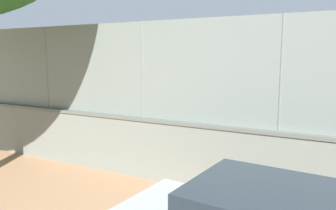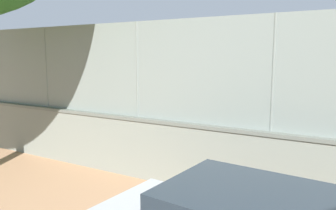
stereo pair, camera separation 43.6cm
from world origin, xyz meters
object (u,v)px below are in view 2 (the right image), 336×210
object	(u,v)px
player_near_wall_returning	(168,102)
courtside_bench	(72,130)
player_baseline_waiting	(189,115)
sports_ball	(154,98)

from	to	relation	value
player_near_wall_returning	courtside_bench	distance (m)	4.78
player_baseline_waiting	sports_ball	size ratio (longest dim) A/B	14.70
player_near_wall_returning	player_baseline_waiting	xyz separation A→B (m)	(-2.29, 2.58, 0.01)
player_near_wall_returning	player_baseline_waiting	bearing A→B (deg)	131.53
player_near_wall_returning	courtside_bench	xyz separation A→B (m)	(1.35, 4.55, -0.55)
courtside_bench	player_baseline_waiting	bearing A→B (deg)	-151.65
player_near_wall_returning	player_baseline_waiting	world-z (taller)	player_baseline_waiting
player_near_wall_returning	courtside_bench	world-z (taller)	player_near_wall_returning
player_baseline_waiting	sports_ball	xyz separation A→B (m)	(2.37, -1.55, 0.29)
sports_ball	courtside_bench	world-z (taller)	sports_ball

